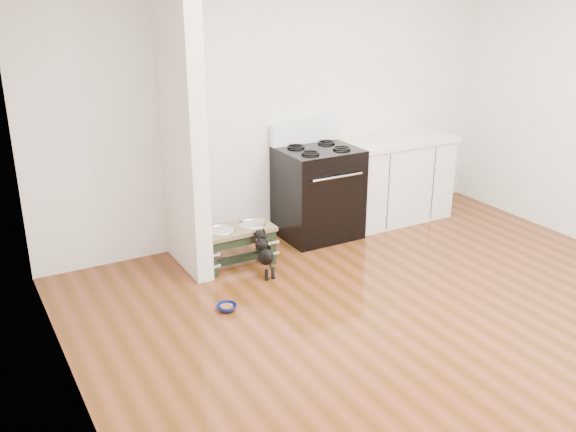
# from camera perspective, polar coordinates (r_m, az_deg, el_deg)

# --- Properties ---
(ground) EXTENTS (5.00, 5.00, 0.00)m
(ground) POSITION_cam_1_polar(r_m,az_deg,el_deg) (5.00, 13.38, -10.36)
(ground) COLOR #49280D
(ground) RESTS_ON ground
(room_shell) EXTENTS (5.00, 5.00, 5.00)m
(room_shell) POSITION_cam_1_polar(r_m,az_deg,el_deg) (4.41, 15.12, 8.06)
(room_shell) COLOR silver
(room_shell) RESTS_ON ground
(partition_wall) EXTENTS (0.15, 0.80, 2.70)m
(partition_wall) POSITION_cam_1_polar(r_m,az_deg,el_deg) (5.62, -9.45, 8.26)
(partition_wall) COLOR silver
(partition_wall) RESTS_ON ground
(oven_range) EXTENTS (0.76, 0.69, 1.14)m
(oven_range) POSITION_cam_1_polar(r_m,az_deg,el_deg) (6.50, 2.66, 2.24)
(oven_range) COLOR black
(oven_range) RESTS_ON ground
(cabinet_run) EXTENTS (1.24, 0.64, 0.91)m
(cabinet_run) POSITION_cam_1_polar(r_m,az_deg,el_deg) (7.07, 9.36, 3.28)
(cabinet_run) COLOR silver
(cabinet_run) RESTS_ON ground
(dog_feeder) EXTENTS (0.67, 0.36, 0.38)m
(dog_feeder) POSITION_cam_1_polar(r_m,az_deg,el_deg) (5.90, -4.55, -2.01)
(dog_feeder) COLOR black
(dog_feeder) RESTS_ON ground
(puppy) EXTENTS (0.12, 0.35, 0.41)m
(puppy) POSITION_cam_1_polar(r_m,az_deg,el_deg) (5.70, -2.12, -3.19)
(puppy) COLOR black
(puppy) RESTS_ON ground
(floor_bowl) EXTENTS (0.20, 0.20, 0.05)m
(floor_bowl) POSITION_cam_1_polar(r_m,az_deg,el_deg) (5.22, -5.46, -8.09)
(floor_bowl) COLOR navy
(floor_bowl) RESTS_ON ground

